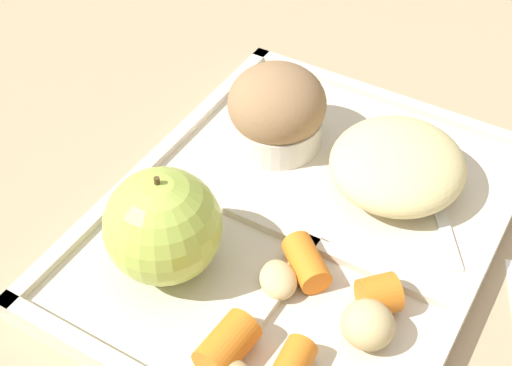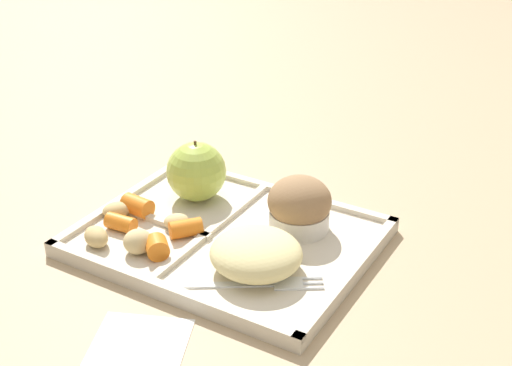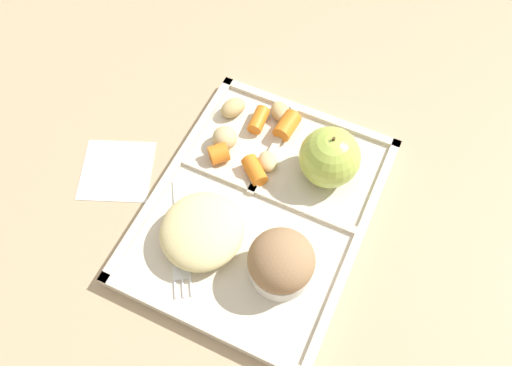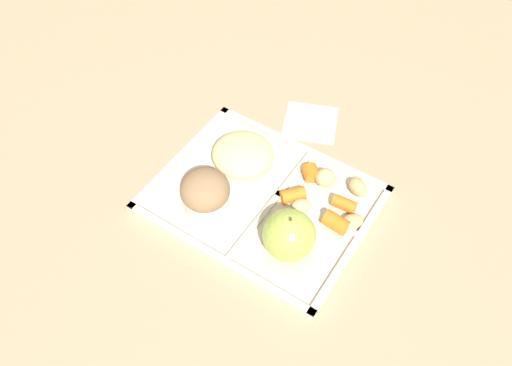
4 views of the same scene
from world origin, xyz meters
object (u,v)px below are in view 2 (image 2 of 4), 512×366
(bran_muffin, at_px, (299,206))
(plastic_fork, at_px, (262,284))
(lunch_tray, at_px, (226,238))
(green_apple, at_px, (196,172))

(bran_muffin, xyz_separation_m, plastic_fork, (0.02, -0.12, -0.03))
(lunch_tray, distance_m, plastic_fork, 0.11)
(lunch_tray, xyz_separation_m, bran_muffin, (0.07, 0.06, 0.04))
(green_apple, height_order, plastic_fork, green_apple)
(lunch_tray, bearing_deg, bran_muffin, 39.89)
(bran_muffin, distance_m, plastic_fork, 0.13)
(lunch_tray, height_order, bran_muffin, bran_muffin)
(green_apple, height_order, bran_muffin, green_apple)
(lunch_tray, height_order, green_apple, green_apple)
(plastic_fork, bearing_deg, lunch_tray, 143.04)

